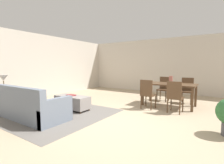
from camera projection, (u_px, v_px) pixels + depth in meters
ground_plane at (117, 120)px, 4.16m from camera, size 10.80×10.80×0.00m
wall_back at (170, 66)px, 8.17m from camera, size 9.00×0.12×2.70m
wall_left at (31, 66)px, 6.91m from camera, size 0.12×11.00×2.70m
area_rug at (54, 113)px, 4.77m from camera, size 3.00×2.80×0.01m
couch at (30, 107)px, 4.30m from camera, size 2.07×0.88×0.86m
ottoman_table at (72, 102)px, 5.15m from camera, size 1.14×0.47×0.43m
side_table at (4, 96)px, 5.01m from camera, size 0.40×0.40×0.56m
table_lamp at (3, 79)px, 4.96m from camera, size 0.26×0.26×0.53m
dining_table at (169, 86)px, 5.59m from camera, size 1.67×0.87×0.76m
dining_chair_near_left at (147, 93)px, 5.20m from camera, size 0.43×0.43×0.92m
dining_chair_near_right at (175, 95)px, 4.73m from camera, size 0.42×0.42×0.92m
dining_chair_far_left at (164, 87)px, 6.47m from camera, size 0.42×0.42×0.92m
dining_chair_far_right at (187, 89)px, 6.00m from camera, size 0.41×0.41×0.92m
vase_centerpiece at (171, 80)px, 5.49m from camera, size 0.12×0.12×0.26m
book_on_ottoman at (71, 95)px, 5.16m from camera, size 0.28×0.23×0.03m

